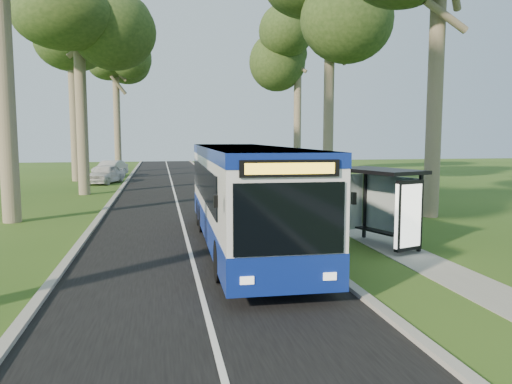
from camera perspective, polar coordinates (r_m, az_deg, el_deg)
The scene contains 16 objects.
ground at distance 15.29m, azimuth 6.02°, elevation -7.19°, with size 120.00×120.00×0.00m, color #2D4D18.
road at distance 24.49m, azimuth -8.79°, elevation -2.09°, with size 7.00×100.00×0.02m, color black.
kerb_east at distance 24.85m, azimuth -0.69°, elevation -1.78°, with size 0.25×100.00×0.12m, color #9E9B93.
kerb_west at distance 24.61m, azimuth -16.96°, elevation -2.14°, with size 0.25×100.00×0.12m, color #9E9B93.
centre_line at distance 24.49m, azimuth -8.79°, elevation -2.06°, with size 0.12×100.00×0.01m, color white.
footpath at distance 25.56m, azimuth 5.94°, elevation -1.70°, with size 1.50×100.00×0.02m, color gray.
bus at distance 15.96m, azimuth -1.34°, elevation -0.45°, with size 2.79×12.29×3.25m.
bus_stop_sign at distance 16.80m, azimuth 5.29°, elevation -0.99°, with size 0.11×0.32×2.27m.
bus_shelter at distance 16.24m, azimuth 14.77°, elevation -0.15°, with size 2.48×3.32×2.54m.
litter_bin at distance 19.92m, azimuth 7.16°, elevation -2.63°, with size 0.54×0.54×0.94m.
car_white at distance 39.97m, azimuth -16.84°, elevation 2.00°, with size 1.74×4.33×1.48m, color silver.
car_silver at distance 46.09m, azimuth -16.32°, elevation 2.54°, with size 1.55×4.43×1.46m, color #B4B6BC.
tree_west_d at distance 43.77m, azimuth -20.45°, elevation 18.47°, with size 5.20×5.20×17.67m.
tree_west_e at distance 52.93m, azimuth -15.79°, elevation 14.37°, with size 5.20×5.20×15.10m.
tree_east_c at distance 35.04m, azimuth 8.47°, elevation 19.61°, with size 5.20×5.20×15.74m.
tree_east_d at distance 46.53m, azimuth 4.82°, elevation 15.69°, with size 5.20×5.20×15.06m.
Camera 1 is at (-4.36, -14.21, 3.56)m, focal length 35.00 mm.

